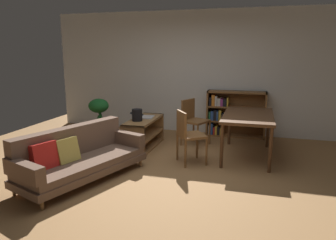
{
  "coord_description": "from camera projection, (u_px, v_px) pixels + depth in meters",
  "views": [
    {
      "loc": [
        1.29,
        -4.32,
        1.82
      ],
      "look_at": [
        -0.08,
        0.51,
        0.72
      ],
      "focal_mm": 33.71,
      "sensor_mm": 36.0,
      "label": 1
    }
  ],
  "objects": [
    {
      "name": "ground_plane",
      "position": [
        164.0,
        173.0,
        4.79
      ],
      "size": [
        8.16,
        8.16,
        0.0
      ],
      "primitive_type": "plane",
      "color": "#9E7042"
    },
    {
      "name": "back_wall_panel",
      "position": [
        198.0,
        73.0,
        7.04
      ],
      "size": [
        6.8,
        0.1,
        2.7
      ],
      "primitive_type": "cube",
      "color": "silver",
      "rests_on": "ground_plane"
    },
    {
      "name": "fabric_couch",
      "position": [
        78.0,
        156.0,
        4.54
      ],
      "size": [
        1.35,
        2.06,
        0.74
      ],
      "color": "olive",
      "rests_on": "ground_plane"
    },
    {
      "name": "media_console",
      "position": [
        144.0,
        133.0,
        6.06
      ],
      "size": [
        0.44,
        1.21,
        0.56
      ],
      "color": "olive",
      "rests_on": "ground_plane"
    },
    {
      "name": "open_laptop",
      "position": [
        144.0,
        116.0,
        6.14
      ],
      "size": [
        0.46,
        0.37,
        0.11
      ],
      "color": "silver",
      "rests_on": "media_console"
    },
    {
      "name": "desk_speaker",
      "position": [
        137.0,
        115.0,
        5.81
      ],
      "size": [
        0.19,
        0.19,
        0.22
      ],
      "color": "black",
      "rests_on": "media_console"
    },
    {
      "name": "potted_floor_plant",
      "position": [
        99.0,
        119.0,
        6.14
      ],
      "size": [
        0.39,
        0.41,
        0.93
      ],
      "color": "brown",
      "rests_on": "ground_plane"
    },
    {
      "name": "dining_table",
      "position": [
        248.0,
        119.0,
        5.43
      ],
      "size": [
        0.83,
        1.46,
        0.76
      ],
      "color": "#56351E",
      "rests_on": "ground_plane"
    },
    {
      "name": "dining_chair_near",
      "position": [
        188.0,
        133.0,
        5.14
      ],
      "size": [
        0.57,
        0.58,
        0.88
      ],
      "color": "brown",
      "rests_on": "ground_plane"
    },
    {
      "name": "dining_chair_far",
      "position": [
        193.0,
        119.0,
        6.2
      ],
      "size": [
        0.57,
        0.58,
        0.9
      ],
      "color": "brown",
      "rests_on": "ground_plane"
    },
    {
      "name": "bookshelf",
      "position": [
        231.0,
        114.0,
        6.84
      ],
      "size": [
        1.24,
        0.32,
        0.99
      ],
      "color": "brown",
      "rests_on": "ground_plane"
    }
  ]
}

